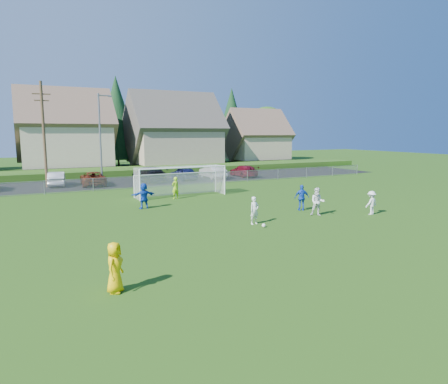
% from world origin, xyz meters
% --- Properties ---
extents(ground, '(160.00, 160.00, 0.00)m').
position_xyz_m(ground, '(0.00, 0.00, 0.00)').
color(ground, '#193D0C').
rests_on(ground, ground).
extents(asphalt_lot, '(60.00, 60.00, 0.00)m').
position_xyz_m(asphalt_lot, '(0.00, 27.50, 0.01)').
color(asphalt_lot, black).
rests_on(asphalt_lot, ground).
extents(grass_embankment, '(70.00, 6.00, 0.80)m').
position_xyz_m(grass_embankment, '(0.00, 35.00, 0.40)').
color(grass_embankment, '#1E420F').
rests_on(grass_embankment, ground).
extents(soccer_ball, '(0.22, 0.22, 0.22)m').
position_xyz_m(soccer_ball, '(0.16, 3.45, 0.11)').
color(soccer_ball, white).
rests_on(soccer_ball, ground).
extents(referee, '(0.92, 1.00, 1.71)m').
position_xyz_m(referee, '(-9.17, -2.00, 0.85)').
color(referee, '#FFC505').
rests_on(referee, ground).
extents(player_white_a, '(0.64, 0.47, 1.60)m').
position_xyz_m(player_white_a, '(0.12, 4.39, 0.80)').
color(player_white_a, white).
rests_on(player_white_a, ground).
extents(player_white_b, '(1.10, 1.07, 1.79)m').
position_xyz_m(player_white_b, '(4.89, 4.57, 0.89)').
color(player_white_b, white).
rests_on(player_white_b, ground).
extents(player_white_c, '(1.06, 0.70, 1.54)m').
position_xyz_m(player_white_c, '(8.22, 3.27, 0.77)').
color(player_white_c, white).
rests_on(player_white_c, ground).
extents(player_blue_a, '(1.11, 0.77, 1.75)m').
position_xyz_m(player_blue_a, '(5.10, 6.41, 0.88)').
color(player_blue_a, '#133EB5').
rests_on(player_blue_a, ground).
extents(player_blue_b, '(1.68, 0.59, 1.79)m').
position_xyz_m(player_blue_b, '(-4.23, 11.95, 0.90)').
color(player_blue_b, '#133EB5').
rests_on(player_blue_b, ground).
extents(goalkeeper, '(0.73, 0.58, 1.75)m').
position_xyz_m(goalkeeper, '(-0.83, 14.88, 0.88)').
color(goalkeeper, '#9EDA19').
rests_on(goalkeeper, ground).
extents(car_b, '(1.99, 4.42, 1.41)m').
position_xyz_m(car_b, '(-8.59, 27.50, 0.70)').
color(car_b, silver).
rests_on(car_b, ground).
extents(car_c, '(2.67, 5.10, 1.37)m').
position_xyz_m(car_c, '(-5.31, 26.33, 0.69)').
color(car_c, '#5D1B0A').
rests_on(car_c, ground).
extents(car_d, '(2.71, 5.76, 1.63)m').
position_xyz_m(car_d, '(0.55, 26.69, 0.81)').
color(car_d, black).
rests_on(car_d, ground).
extents(car_e, '(2.04, 4.41, 1.46)m').
position_xyz_m(car_e, '(4.38, 26.35, 0.73)').
color(car_e, '#11163D').
rests_on(car_e, ground).
extents(car_f, '(1.73, 4.65, 1.52)m').
position_xyz_m(car_f, '(7.96, 26.40, 0.76)').
color(car_f, '#B1B1B1').
rests_on(car_f, ground).
extents(car_g, '(2.00, 4.70, 1.35)m').
position_xyz_m(car_g, '(12.02, 26.34, 0.68)').
color(car_g, maroon).
rests_on(car_g, ground).
extents(soccer_goal, '(7.42, 1.90, 2.50)m').
position_xyz_m(soccer_goal, '(0.00, 16.05, 1.63)').
color(soccer_goal, white).
rests_on(soccer_goal, ground).
extents(chainlink_fence, '(52.06, 0.06, 1.20)m').
position_xyz_m(chainlink_fence, '(0.00, 22.00, 0.63)').
color(chainlink_fence, gray).
rests_on(chainlink_fence, ground).
extents(streetlight, '(1.38, 0.18, 9.00)m').
position_xyz_m(streetlight, '(-4.45, 26.00, 4.84)').
color(streetlight, slate).
rests_on(streetlight, ground).
extents(utility_pole, '(1.60, 0.26, 10.00)m').
position_xyz_m(utility_pole, '(-9.50, 27.00, 5.15)').
color(utility_pole, '#473321').
rests_on(utility_pole, ground).
extents(houses_row, '(53.90, 11.45, 13.27)m').
position_xyz_m(houses_row, '(1.97, 42.46, 7.33)').
color(houses_row, tan).
rests_on(houses_row, ground).
extents(tree_row, '(65.98, 12.36, 13.80)m').
position_xyz_m(tree_row, '(1.04, 48.74, 6.91)').
color(tree_row, '#382616').
rests_on(tree_row, ground).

